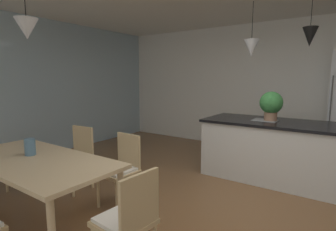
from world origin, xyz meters
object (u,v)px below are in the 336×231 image
chair_far_left (76,156)px  kitchen_island (273,149)px  dining_table (35,164)px  potted_plant_on_island (271,104)px  vase_on_dining_table (30,147)px  chair_far_right (121,168)px  chair_kitchen_end (128,219)px

chair_far_left → kitchen_island: kitchen_island is taller
dining_table → potted_plant_on_island: potted_plant_on_island is taller
chair_far_left → potted_plant_on_island: size_ratio=1.93×
dining_table → kitchen_island: (1.72, 2.78, -0.20)m
kitchen_island → chair_far_left: bearing=-137.7°
dining_table → vase_on_dining_table: size_ratio=10.51×
kitchen_island → potted_plant_on_island: (-0.06, 0.00, 0.70)m
potted_plant_on_island → dining_table: bearing=-120.8°
dining_table → chair_far_left: (-0.43, 0.82, -0.18)m
dining_table → chair_far_left: bearing=118.0°
chair_far_right → potted_plant_on_island: potted_plant_on_island is taller
chair_far_right → kitchen_island: (1.29, 1.97, -0.01)m
dining_table → chair_far_right: (0.43, 0.82, -0.18)m
chair_far_left → potted_plant_on_island: (2.09, 1.97, 0.68)m
chair_kitchen_end → kitchen_island: size_ratio=0.42×
chair_far_left → kitchen_island: size_ratio=0.42×
chair_far_right → potted_plant_on_island: 2.42m
chair_far_left → vase_on_dining_table: (0.28, -0.77, 0.34)m
chair_kitchen_end → potted_plant_on_island: potted_plant_on_island is taller
potted_plant_on_island → chair_far_left: bearing=-136.8°
chair_far_right → potted_plant_on_island: (1.23, 1.97, 0.68)m
kitchen_island → chair_far_right: bearing=-123.3°
chair_far_left → chair_far_right: 0.87m
kitchen_island → potted_plant_on_island: bearing=180.0°
dining_table → kitchen_island: kitchen_island is taller
chair_kitchen_end → potted_plant_on_island: bearing=83.1°
vase_on_dining_table → potted_plant_on_island: bearing=56.5°
chair_far_right → potted_plant_on_island: bearing=58.0°
kitchen_island → potted_plant_on_island: 0.70m
chair_kitchen_end → chair_far_left: bearing=155.0°
kitchen_island → vase_on_dining_table: kitchen_island is taller
dining_table → chair_kitchen_end: bearing=-0.2°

